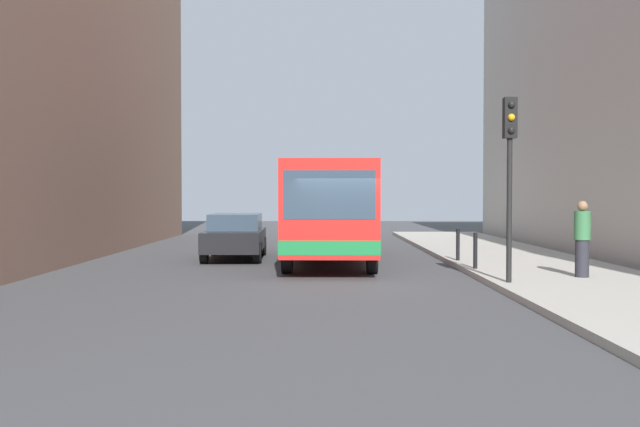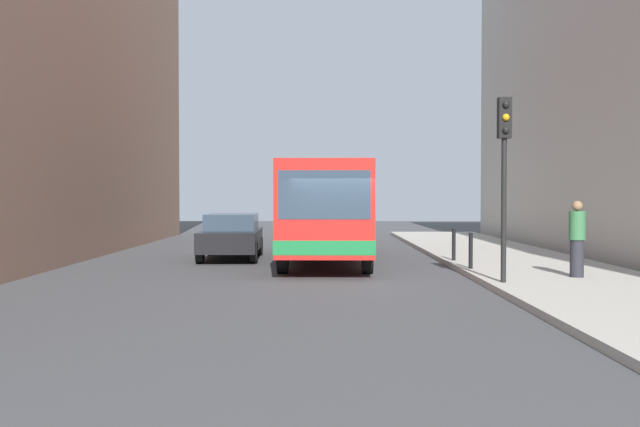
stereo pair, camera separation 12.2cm
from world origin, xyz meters
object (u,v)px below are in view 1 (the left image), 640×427
Objects in this scene: bollard_near at (473,251)px; pedestrian_near_signal at (580,239)px; bus at (328,207)px; traffic_light at (508,154)px; car_beside_bus at (233,235)px; bollard_mid at (456,244)px.

pedestrian_near_signal is (2.10, -1.97, 0.43)m from bollard_near.
traffic_light reaches higher than bus.
bollard_near is 0.53× the size of pedestrian_near_signal.
traffic_light is 2.27× the size of pedestrian_near_signal.
pedestrian_near_signal reaches higher than bollard_near.
car_beside_bus is at bearing 146.56° from bollard_near.
traffic_light is at bearing -88.94° from bollard_mid.
bus is at bearing 118.37° from traffic_light.
car_beside_bus is 4.68× the size of bollard_near.
traffic_light is at bearing 119.39° from bus.
bus is 4.31m from bollard_mid.
car_beside_bus is 7.20m from bollard_mid.
bus is 8.53m from pedestrian_near_signal.
bollard_mid is 0.53× the size of pedestrian_near_signal.
traffic_light is 4.32× the size of bollard_mid.
car_beside_bus is at bearing 133.65° from pedestrian_near_signal.
car_beside_bus is 8.24m from bollard_near.
traffic_light reaches higher than pedestrian_near_signal.
bus is at bearing 171.44° from car_beside_bus.
bus reaches higher than pedestrian_near_signal.
bollard_mid is (3.78, -1.76, -1.10)m from bus.
traffic_light is 3.85m from bollard_near.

